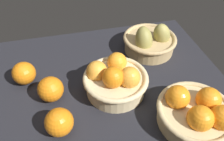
% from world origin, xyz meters
% --- Properties ---
extents(market_tray, '(0.84, 0.72, 0.03)m').
position_xyz_m(market_tray, '(0.00, 0.00, 0.01)').
color(market_tray, black).
rests_on(market_tray, ground).
extents(basket_center, '(0.21, 0.21, 0.12)m').
position_xyz_m(basket_center, '(-0.01, 0.02, 0.08)').
color(basket_center, '#D3BC8C').
rests_on(basket_center, market_tray).
extents(basket_near_left_pears, '(0.21, 0.21, 0.13)m').
position_xyz_m(basket_near_left_pears, '(-0.20, -0.16, 0.07)').
color(basket_near_left_pears, tan).
rests_on(basket_near_left_pears, market_tray).
extents(basket_far_left, '(0.22, 0.22, 0.11)m').
position_xyz_m(basket_far_left, '(-0.21, 0.20, 0.08)').
color(basket_far_left, tan).
rests_on(basket_far_left, market_tray).
extents(loose_orange_front_gap, '(0.08, 0.08, 0.08)m').
position_xyz_m(loose_orange_front_gap, '(0.18, 0.14, 0.07)').
color(loose_orange_front_gap, orange).
rests_on(loose_orange_front_gap, market_tray).
extents(loose_orange_back_gap, '(0.08, 0.08, 0.08)m').
position_xyz_m(loose_orange_back_gap, '(0.20, 0.01, 0.07)').
color(loose_orange_back_gap, orange).
rests_on(loose_orange_back_gap, market_tray).
extents(loose_orange_side_gap, '(0.08, 0.08, 0.08)m').
position_xyz_m(loose_orange_side_gap, '(0.28, -0.09, 0.07)').
color(loose_orange_side_gap, orange).
rests_on(loose_orange_side_gap, market_tray).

